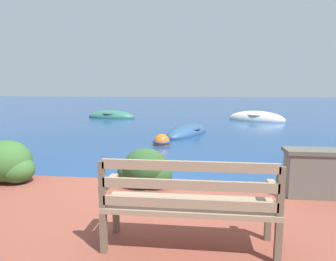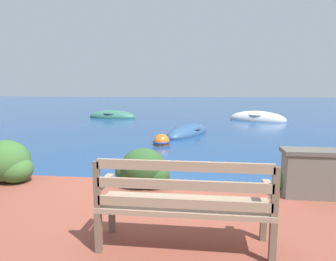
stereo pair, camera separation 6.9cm
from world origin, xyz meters
TOP-DOWN VIEW (x-y plane):
  - ground_plane at (0.00, 0.00)m, footprint 80.00×80.00m
  - park_bench at (0.55, -2.09)m, footprint 1.68×0.48m
  - hedge_clump_far_left at (-2.55, -0.35)m, footprint 1.02×0.74m
  - hedge_clump_left at (-0.23, -0.32)m, footprint 0.90×0.65m
  - hedge_clump_centre at (2.17, -0.37)m, footprint 0.76×0.55m
  - rowboat_nearest at (0.14, 6.13)m, footprint 1.94×2.91m
  - rowboat_mid at (3.43, 10.78)m, footprint 3.04×2.20m
  - rowboat_far at (-4.33, 11.20)m, footprint 2.86×1.50m
  - mooring_buoy at (-0.55, 4.06)m, footprint 0.55×0.55m

SIDE VIEW (x-z plane):
  - ground_plane at x=0.00m, z-range 0.00..0.00m
  - rowboat_nearest at x=0.14m, z-range -0.26..0.37m
  - rowboat_far at x=-4.33m, z-range -0.31..0.44m
  - rowboat_mid at x=3.43m, z-range -0.36..0.51m
  - mooring_buoy at x=-0.55m, z-range -0.16..0.34m
  - hedge_clump_centre at x=2.17m, z-range 0.19..0.70m
  - hedge_clump_left at x=-0.23m, z-range 0.18..0.79m
  - hedge_clump_far_left at x=-2.55m, z-range 0.17..0.87m
  - park_bench at x=0.55m, z-range 0.24..1.17m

